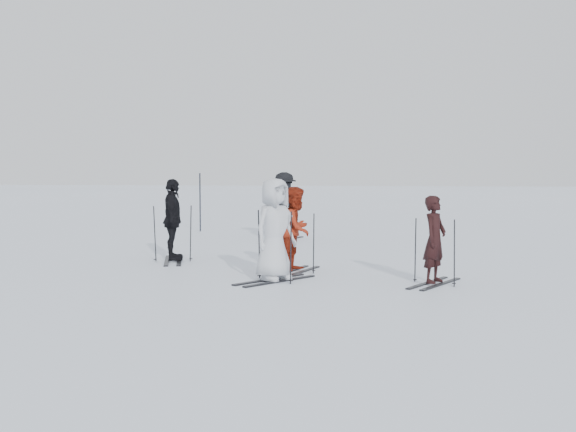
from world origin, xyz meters
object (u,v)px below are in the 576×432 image
(skier_grey, at_px, (275,231))
(skier_uphill_far, at_px, (284,206))
(piste_marker, at_px, (200,202))
(skier_near_dark, at_px, (435,241))
(skier_uphill_left, at_px, (173,221))
(skier_red, at_px, (296,230))

(skier_grey, distance_m, skier_uphill_far, 7.35)
(piste_marker, bearing_deg, skier_near_dark, -55.71)
(skier_near_dark, relative_size, skier_uphill_far, 0.82)
(skier_near_dark, distance_m, piste_marker, 11.55)
(skier_grey, height_order, piste_marker, piste_marker)
(skier_uphill_far, height_order, piste_marker, skier_uphill_far)
(skier_near_dark, relative_size, skier_grey, 0.84)
(skier_grey, xyz_separation_m, skier_uphill_left, (-2.56, 2.42, -0.03))
(skier_uphill_left, relative_size, piste_marker, 0.96)
(piste_marker, bearing_deg, skier_grey, -68.91)
(skier_red, height_order, skier_uphill_far, skier_uphill_far)
(skier_grey, height_order, skier_uphill_left, skier_grey)
(skier_red, distance_m, piste_marker, 9.25)
(skier_near_dark, distance_m, skier_grey, 2.84)
(skier_grey, xyz_separation_m, piste_marker, (-3.68, 9.53, 0.01))
(skier_uphill_far, bearing_deg, skier_red, -148.20)
(skier_uphill_left, bearing_deg, skier_near_dark, -128.76)
(skier_red, relative_size, skier_grey, 0.90)
(skier_red, bearing_deg, skier_grey, -174.98)
(skier_uphill_far, bearing_deg, skier_uphill_left, -177.98)
(skier_near_dark, xyz_separation_m, skier_uphill_far, (-3.55, 7.33, 0.17))
(skier_red, xyz_separation_m, piste_marker, (-3.95, 8.36, 0.10))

